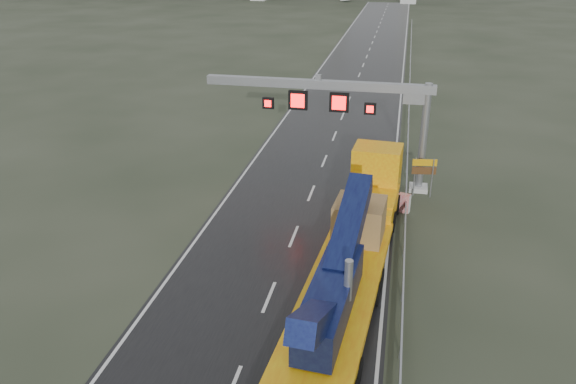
% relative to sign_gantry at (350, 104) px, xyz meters
% --- Properties ---
extents(ground, '(400.00, 400.00, 0.00)m').
position_rel_sign_gantry_xyz_m(ground, '(-2.10, -17.99, -5.61)').
color(ground, '#2A3223').
rests_on(ground, ground).
extents(road, '(11.00, 200.00, 0.02)m').
position_rel_sign_gantry_xyz_m(road, '(-2.10, 22.01, -5.60)').
color(road, black).
rests_on(road, ground).
extents(guardrail, '(0.20, 140.00, 1.40)m').
position_rel_sign_gantry_xyz_m(guardrail, '(4.00, 12.01, -4.91)').
color(guardrail, gray).
rests_on(guardrail, ground).
extents(sign_gantry, '(14.90, 1.20, 7.42)m').
position_rel_sign_gantry_xyz_m(sign_gantry, '(0.00, 0.00, 0.00)').
color(sign_gantry, '#BBBCB7').
rests_on(sign_gantry, ground).
extents(heavy_haul_truck, '(4.68, 21.43, 4.99)m').
position_rel_sign_gantry_xyz_m(heavy_haul_truck, '(1.52, -11.17, -3.68)').
color(heavy_haul_truck, yellow).
rests_on(heavy_haul_truck, ground).
extents(exit_sign_pair, '(1.53, 0.29, 2.63)m').
position_rel_sign_gantry_xyz_m(exit_sign_pair, '(5.00, -0.99, -3.77)').
color(exit_sign_pair, '#95989D').
rests_on(exit_sign_pair, ground).
extents(striped_barrier, '(0.78, 0.58, 1.18)m').
position_rel_sign_gantry_xyz_m(striped_barrier, '(3.90, -3.53, -5.02)').
color(striped_barrier, red).
rests_on(striped_barrier, ground).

